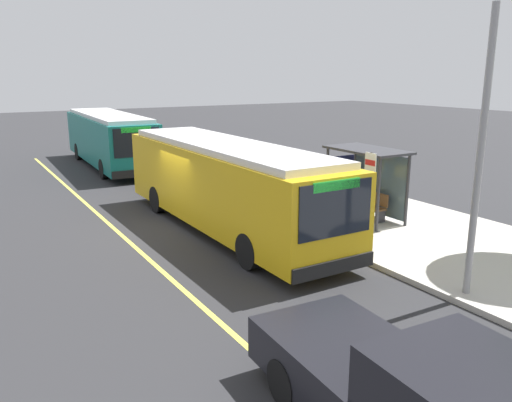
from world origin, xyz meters
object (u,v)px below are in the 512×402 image
transit_bus_main (226,183)px  transit_bus_second (109,138)px  pedestrian_commuter (297,188)px  waiting_bench (368,204)px  route_sign_post (370,186)px

transit_bus_main → transit_bus_second: size_ratio=1.02×
pedestrian_commuter → transit_bus_second: bearing=-168.6°
transit_bus_main → pedestrian_commuter: bearing=90.5°
transit_bus_second → pedestrian_commuter: (14.04, 2.83, -0.50)m
transit_bus_second → pedestrian_commuter: transit_bus_second is taller
transit_bus_second → waiting_bench: (15.72, 4.69, -0.98)m
transit_bus_main → waiting_bench: size_ratio=7.02×
pedestrian_commuter → transit_bus_main: bearing=-89.5°
waiting_bench → route_sign_post: route_sign_post is taller
route_sign_post → pedestrian_commuter: 4.10m
transit_bus_second → route_sign_post: size_ratio=3.93×
waiting_bench → transit_bus_main: bearing=-109.2°
transit_bus_main → pedestrian_commuter: transit_bus_main is taller
transit_bus_second → waiting_bench: transit_bus_second is taller
waiting_bench → pedestrian_commuter: (-1.68, -1.86, 0.48)m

